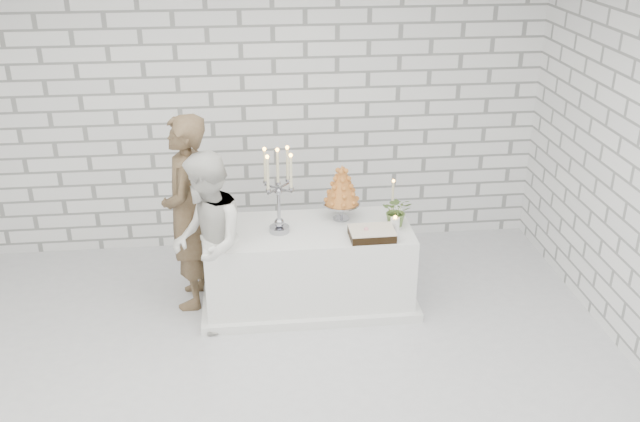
{
  "coord_description": "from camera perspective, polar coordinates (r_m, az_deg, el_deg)",
  "views": [
    {
      "loc": [
        0.01,
        -4.36,
        3.49
      ],
      "look_at": [
        0.59,
        0.92,
        1.05
      ],
      "focal_mm": 40.01,
      "sensor_mm": 36.0,
      "label": 1
    }
  ],
  "objects": [
    {
      "name": "bride",
      "position": [
        5.98,
        -8.96,
        -2.57
      ],
      "size": [
        0.63,
        0.79,
        1.57
      ],
      "primitive_type": "imported",
      "rotation": [
        0.0,
        0.0,
        -1.52
      ],
      "color": "white",
      "rests_on": "ground"
    },
    {
      "name": "pillar_candle",
      "position": [
        6.21,
        6.01,
        -1.06
      ],
      "size": [
        0.1,
        0.1,
        0.12
      ],
      "primitive_type": "cylinder",
      "rotation": [
        0.0,
        0.0,
        0.31
      ],
      "color": "white",
      "rests_on": "cake_table"
    },
    {
      "name": "cake_table",
      "position": [
        6.41,
        -0.91,
        -4.41
      ],
      "size": [
        1.8,
        0.8,
        0.75
      ],
      "primitive_type": "cube",
      "color": "white",
      "rests_on": "ground"
    },
    {
      "name": "ground",
      "position": [
        5.58,
        -5.15,
        -14.13
      ],
      "size": [
        6.0,
        5.0,
        0.01
      ],
      "primitive_type": "cube",
      "color": "silver",
      "rests_on": "ground"
    },
    {
      "name": "extra_taper",
      "position": [
        6.46,
        5.83,
        1.02
      ],
      "size": [
        0.08,
        0.08,
        0.32
      ],
      "primitive_type": "cylinder",
      "rotation": [
        0.0,
        0.0,
        -0.33
      ],
      "color": "beige",
      "rests_on": "cake_table"
    },
    {
      "name": "candelabra",
      "position": [
        6.03,
        -3.35,
        1.61
      ],
      "size": [
        0.33,
        0.33,
        0.77
      ],
      "primitive_type": null,
      "rotation": [
        0.0,
        0.0,
        0.08
      ],
      "color": "#92929B",
      "rests_on": "cake_table"
    },
    {
      "name": "chocolate_cake",
      "position": [
        6.07,
        4.17,
        -1.8
      ],
      "size": [
        0.38,
        0.28,
        0.08
      ],
      "primitive_type": "cube",
      "rotation": [
        0.0,
        0.0,
        0.02
      ],
      "color": "black",
      "rests_on": "cake_table"
    },
    {
      "name": "groom",
      "position": [
        6.32,
        -10.57,
        -0.14
      ],
      "size": [
        0.45,
        0.66,
        1.77
      ],
      "primitive_type": "imported",
      "rotation": [
        0.0,
        0.0,
        -1.61
      ],
      "color": "brown",
      "rests_on": "ground"
    },
    {
      "name": "flowers",
      "position": [
        6.26,
        6.18,
        0.01
      ],
      "size": [
        0.3,
        0.27,
        0.29
      ],
      "primitive_type": "imported",
      "rotation": [
        0.0,
        0.0,
        -0.22
      ],
      "color": "#3A6429",
      "rests_on": "cake_table"
    },
    {
      "name": "croquembouche",
      "position": [
        6.3,
        1.74,
        1.49
      ],
      "size": [
        0.42,
        0.42,
        0.52
      ],
      "primitive_type": null,
      "rotation": [
        0.0,
        0.0,
        0.3
      ],
      "color": "#B76325",
      "rests_on": "cake_table"
    },
    {
      "name": "wall_back",
      "position": [
        7.14,
        -6.16,
        8.35
      ],
      "size": [
        6.0,
        0.01,
        3.0
      ],
      "primitive_type": "cube",
      "color": "white",
      "rests_on": "ground"
    }
  ]
}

